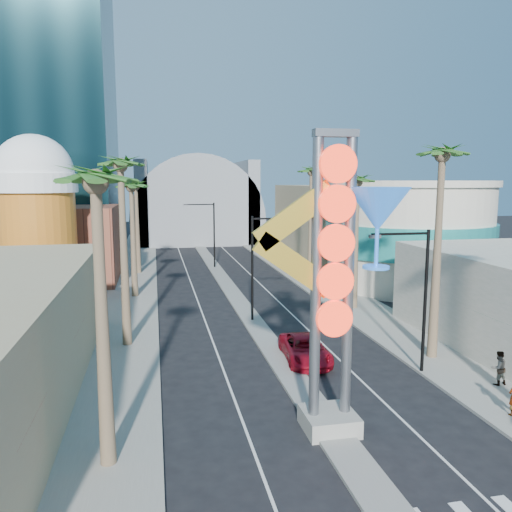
{
  "coord_description": "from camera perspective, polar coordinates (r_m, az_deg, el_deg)",
  "views": [
    {
      "loc": [
        -7.06,
        -15.98,
        10.52
      ],
      "look_at": [
        0.17,
        19.43,
        5.11
      ],
      "focal_mm": 35.0,
      "sensor_mm": 36.0,
      "label": 1
    }
  ],
  "objects": [
    {
      "name": "palm_1",
      "position": [
        32.04,
        -15.19,
        8.76
      ],
      "size": [
        2.4,
        2.4,
        12.7
      ],
      "color": "brown",
      "rests_on": "ground"
    },
    {
      "name": "palm_7",
      "position": [
        52.5,
        6.35,
        8.79
      ],
      "size": [
        2.4,
        2.4,
        12.7
      ],
      "color": "brown",
      "rests_on": "ground"
    },
    {
      "name": "sidewalk_west",
      "position": [
        52.1,
        -14.0,
        -3.31
      ],
      "size": [
        5.0,
        100.0,
        0.15
      ],
      "primitive_type": "cube",
      "color": "gray",
      "rests_on": "ground"
    },
    {
      "name": "streetlight_0",
      "position": [
        37.21,
        0.4,
        -0.21
      ],
      "size": [
        3.79,
        0.25,
        8.0
      ],
      "color": "black",
      "rests_on": "ground"
    },
    {
      "name": "streetlight_1",
      "position": [
        60.6,
        -5.32,
        3.13
      ],
      "size": [
        3.79,
        0.25,
        8.0
      ],
      "color": "black",
      "rests_on": "ground"
    },
    {
      "name": "palm_6",
      "position": [
        41.24,
        11.48,
        7.53
      ],
      "size": [
        2.4,
        2.4,
        11.7
      ],
      "color": "brown",
      "rests_on": "ground"
    },
    {
      "name": "canopy",
      "position": [
        88.49,
        -6.95,
        4.43
      ],
      "size": [
        22.0,
        16.0,
        22.0
      ],
      "color": "slate",
      "rests_on": "ground"
    },
    {
      "name": "neon_sign",
      "position": [
        20.77,
        10.91,
        -0.54
      ],
      "size": [
        6.53,
        2.6,
        12.55
      ],
      "color": "gray",
      "rests_on": "ground"
    },
    {
      "name": "ground",
      "position": [
        20.4,
        11.41,
        -22.72
      ],
      "size": [
        240.0,
        240.0,
        0.0
      ],
      "primitive_type": "plane",
      "color": "black",
      "rests_on": "ground"
    },
    {
      "name": "hotel_tower",
      "position": [
        71.1,
        -24.92,
        19.5
      ],
      "size": [
        20.0,
        20.0,
        50.0
      ],
      "primitive_type": "cube",
      "color": "black",
      "rests_on": "ground"
    },
    {
      "name": "brick_filler_west",
      "position": [
        55.11,
        -20.79,
        1.16
      ],
      "size": [
        10.0,
        10.0,
        8.0
      ],
      "primitive_type": "cube",
      "color": "brown",
      "rests_on": "ground"
    },
    {
      "name": "streetlight_2",
      "position": [
        28.24,
        18.0,
        -3.53
      ],
      "size": [
        3.45,
        0.25,
        8.0
      ],
      "color": "black",
      "rests_on": "ground"
    },
    {
      "name": "turquoise_building",
      "position": [
        52.64,
        16.98,
        2.39
      ],
      "size": [
        16.6,
        16.6,
        10.6
      ],
      "color": "#B6B19A",
      "rests_on": "ground"
    },
    {
      "name": "palm_5",
      "position": [
        30.56,
        20.46,
        9.39
      ],
      "size": [
        2.4,
        2.4,
        13.2
      ],
      "color": "brown",
      "rests_on": "ground"
    },
    {
      "name": "filler_east",
      "position": [
        68.24,
        8.27,
        3.78
      ],
      "size": [
        10.0,
        20.0,
        10.0
      ],
      "primitive_type": "cube",
      "color": "tan",
      "rests_on": "ground"
    },
    {
      "name": "sidewalk_east",
      "position": [
        54.62,
        6.34,
        -2.57
      ],
      "size": [
        5.0,
        100.0,
        0.15
      ],
      "primitive_type": "cube",
      "color": "gray",
      "rests_on": "ground"
    },
    {
      "name": "palm_3",
      "position": [
        58.03,
        -13.56,
        7.25
      ],
      "size": [
        2.4,
        2.4,
        11.2
      ],
      "color": "brown",
      "rests_on": "ground"
    },
    {
      "name": "palm_0",
      "position": [
        18.1,
        -17.79,
        6.24
      ],
      "size": [
        2.4,
        2.4,
        11.7
      ],
      "color": "brown",
      "rests_on": "ground"
    },
    {
      "name": "pedestrian_b",
      "position": [
        29.04,
        25.98,
        -11.42
      ],
      "size": [
        0.91,
        0.73,
        1.79
      ],
      "primitive_type": "imported",
      "rotation": [
        0.0,
        0.0,
        3.2
      ],
      "color": "gray",
      "rests_on": "sidewalk_east"
    },
    {
      "name": "median",
      "position": [
        55.44,
        -4.02,
        -2.37
      ],
      "size": [
        1.6,
        84.0,
        0.15
      ],
      "primitive_type": "cube",
      "color": "gray",
      "rests_on": "ground"
    },
    {
      "name": "beer_mug",
      "position": [
        47.12,
        -23.77,
        4.54
      ],
      "size": [
        7.0,
        7.0,
        14.5
      ],
      "color": "#C7731A",
      "rests_on": "ground"
    },
    {
      "name": "red_pickup",
      "position": [
        30.03,
        5.63,
        -10.55
      ],
      "size": [
        2.8,
        5.44,
        1.47
      ],
      "primitive_type": "imported",
      "rotation": [
        0.0,
        0.0,
        -0.07
      ],
      "color": "#A20C1E",
      "rests_on": "ground"
    },
    {
      "name": "palm_2",
      "position": [
        46.04,
        -14.05,
        6.97
      ],
      "size": [
        2.4,
        2.4,
        11.2
      ],
      "color": "brown",
      "rests_on": "ground"
    }
  ]
}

